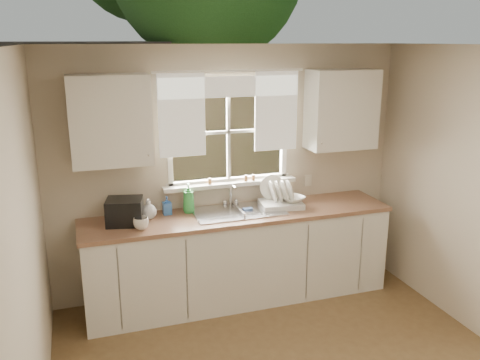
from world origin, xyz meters
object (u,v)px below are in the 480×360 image
object	(u,v)px
dish_rack	(280,199)
black_appliance	(125,211)
cup	(141,223)
soap_bottle_a	(189,198)

from	to	relation	value
dish_rack	black_appliance	world-z (taller)	dish_rack
cup	black_appliance	world-z (taller)	black_appliance
dish_rack	cup	bearing A→B (deg)	-172.22
dish_rack	black_appliance	bearing A→B (deg)	-179.60
dish_rack	soap_bottle_a	bearing A→B (deg)	173.04
soap_bottle_a	cup	distance (m)	0.60
soap_bottle_a	cup	world-z (taller)	soap_bottle_a
black_appliance	dish_rack	bearing A→B (deg)	12.72
soap_bottle_a	black_appliance	size ratio (longest dim) A/B	0.92
black_appliance	cup	bearing A→B (deg)	-44.75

